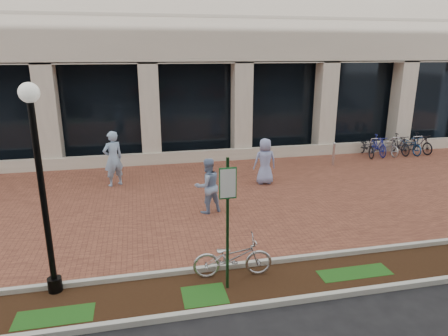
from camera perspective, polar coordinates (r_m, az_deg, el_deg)
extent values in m
plane|color=black|center=(13.27, -0.55, -4.15)|extent=(120.00, 120.00, 0.00)
cube|color=brown|center=(13.27, -0.55, -4.13)|extent=(40.00, 9.00, 0.01)
cube|color=black|center=(8.70, 6.84, -15.97)|extent=(40.00, 1.50, 0.01)
cube|color=#B1B2A8|center=(9.28, 5.31, -13.30)|extent=(40.00, 0.12, 0.12)
cube|color=#B1B2A8|center=(8.09, 8.67, -18.35)|extent=(40.00, 0.12, 0.12)
cube|color=black|center=(18.13, -4.24, 8.22)|extent=(40.00, 0.15, 4.20)
cube|color=beige|center=(17.42, -3.59, 1.69)|extent=(40.00, 0.25, 0.50)
cube|color=beige|center=(17.44, -3.91, 7.91)|extent=(0.80, 0.80, 4.20)
cube|color=#143819|center=(7.83, 0.49, -8.26)|extent=(0.05, 0.05, 2.76)
cube|color=#19642B|center=(7.48, 0.56, -2.20)|extent=(0.34, 0.02, 0.62)
cube|color=silver|center=(7.47, 0.59, -2.23)|extent=(0.30, 0.01, 0.56)
cylinder|color=black|center=(8.98, -22.99, -15.09)|extent=(0.28, 0.28, 0.30)
cylinder|color=black|center=(8.25, -24.33, -4.56)|extent=(0.12, 0.12, 3.81)
sphere|color=silver|center=(7.81, -26.10, 9.65)|extent=(0.36, 0.36, 0.36)
imported|color=#B4B4B8|center=(8.67, 1.24, -12.61)|extent=(1.74, 0.75, 0.89)
imported|color=#8FB0D5|center=(14.63, -15.56, 1.28)|extent=(0.86, 0.76, 1.99)
imported|color=#859FC7|center=(11.77, -2.36, -2.55)|extent=(0.96, 0.84, 1.67)
imported|color=#8694C8|center=(14.41, 5.86, 0.95)|extent=(0.83, 0.54, 1.68)
cylinder|color=silver|center=(17.45, 15.37, 1.82)|extent=(0.11, 0.11, 0.89)
sphere|color=silver|center=(17.34, 15.49, 3.41)|extent=(0.12, 0.12, 0.12)
imported|color=black|center=(19.47, 19.78, 2.85)|extent=(0.81, 1.70, 0.85)
imported|color=navy|center=(19.76, 21.15, 3.04)|extent=(0.61, 1.62, 0.95)
imported|color=#B4B5B9|center=(20.07, 22.45, 2.96)|extent=(0.65, 1.65, 0.85)
imported|color=black|center=(20.38, 23.74, 3.13)|extent=(0.45, 1.58, 0.95)
imported|color=navy|center=(20.71, 24.96, 3.05)|extent=(0.65, 1.66, 0.85)
imported|color=black|center=(21.04, 26.18, 3.21)|extent=(0.61, 1.62, 0.95)
cylinder|color=silver|center=(20.24, 23.08, 2.90)|extent=(0.04, 0.04, 0.80)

